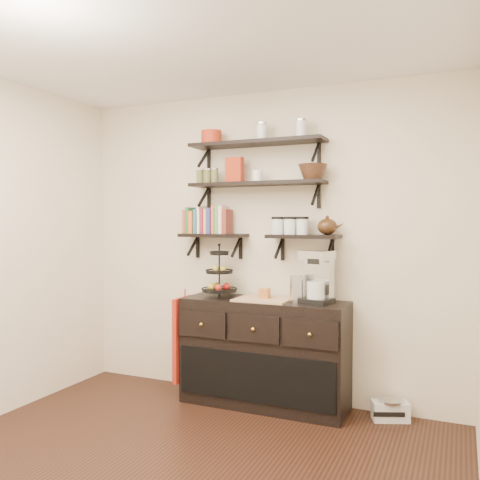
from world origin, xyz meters
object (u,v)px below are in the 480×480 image
object	(u,v)px
coffee_maker	(318,278)
sideboard	(264,352)
fruit_stand	(220,279)
radio	(390,410)

from	to	relation	value
coffee_maker	sideboard	bearing A→B (deg)	-161.14
fruit_stand	coffee_maker	size ratio (longest dim) A/B	1.05
fruit_stand	coffee_maker	xyz separation A→B (m)	(0.87, 0.03, 0.05)
fruit_stand	coffee_maker	world-z (taller)	fruit_stand
sideboard	coffee_maker	xyz separation A→B (m)	(0.45, 0.03, 0.65)
radio	fruit_stand	bearing A→B (deg)	161.45
sideboard	radio	size ratio (longest dim) A/B	4.52
fruit_stand	radio	bearing A→B (deg)	3.38
radio	coffee_maker	bearing A→B (deg)	163.98
fruit_stand	radio	world-z (taller)	fruit_stand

